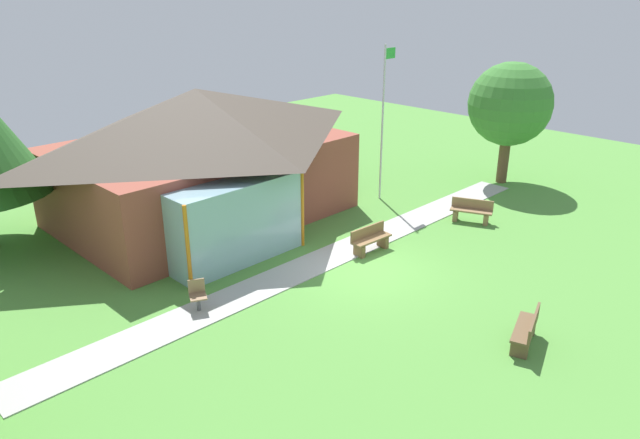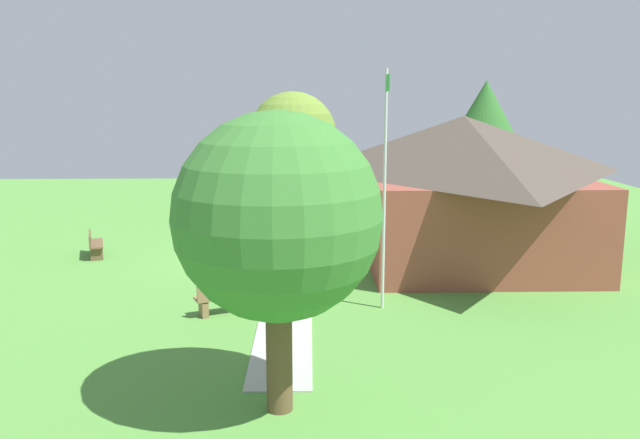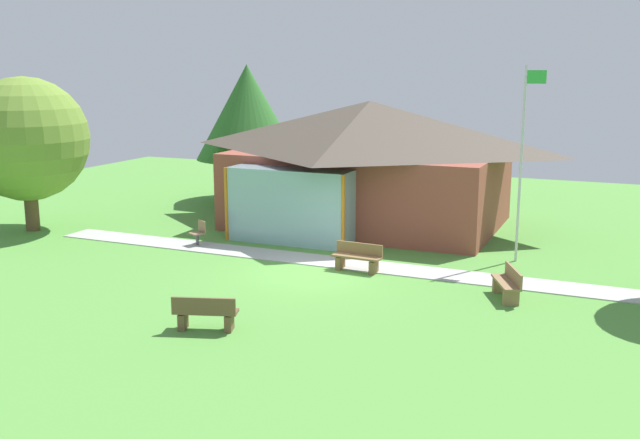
% 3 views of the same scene
% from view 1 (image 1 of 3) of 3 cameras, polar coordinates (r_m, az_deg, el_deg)
% --- Properties ---
extents(ground_plane, '(44.00, 44.00, 0.00)m').
position_cam_1_polar(ground_plane, '(18.16, 4.32, -4.88)').
color(ground_plane, '#54933D').
extents(pavilion, '(10.78, 8.58, 4.76)m').
position_cam_1_polar(pavilion, '(21.78, -11.47, 6.31)').
color(pavilion, brown).
rests_on(pavilion, ground_plane).
extents(footpath, '(20.40, 1.47, 0.03)m').
position_cam_1_polar(footpath, '(18.97, 1.19, -3.54)').
color(footpath, '#ADADA8').
rests_on(footpath, ground_plane).
extents(flagpole, '(0.64, 0.08, 6.08)m').
position_cam_1_polar(flagpole, '(23.32, 6.14, 9.83)').
color(flagpole, silver).
rests_on(flagpole, ground_plane).
extents(bench_mid_right, '(1.01, 1.55, 0.84)m').
position_cam_1_polar(bench_mid_right, '(22.25, 14.46, 0.76)').
color(bench_mid_right, olive).
rests_on(bench_mid_right, ground_plane).
extents(bench_rear_near_path, '(1.53, 0.54, 0.84)m').
position_cam_1_polar(bench_rear_near_path, '(19.23, 4.90, -1.99)').
color(bench_rear_near_path, brown).
rests_on(bench_rear_near_path, ground_plane).
extents(bench_front_center, '(1.56, 0.88, 0.84)m').
position_cam_1_polar(bench_front_center, '(15.23, 19.38, -10.13)').
color(bench_front_center, brown).
rests_on(bench_front_center, ground_plane).
extents(patio_chair_west, '(0.59, 0.59, 0.86)m').
position_cam_1_polar(patio_chair_west, '(16.13, -11.76, -7.30)').
color(patio_chair_west, '#8C6B4C').
rests_on(patio_chair_west, ground_plane).
extents(tree_east_hedge, '(3.51, 3.51, 5.20)m').
position_cam_1_polar(tree_east_hedge, '(26.50, 17.95, 10.55)').
color(tree_east_hedge, brown).
rests_on(tree_east_hedge, ground_plane).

